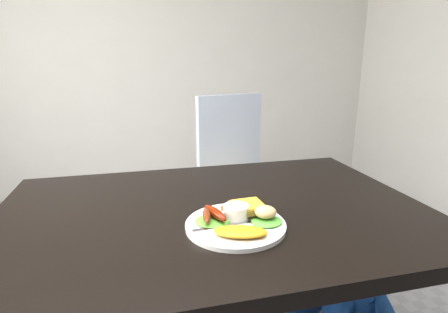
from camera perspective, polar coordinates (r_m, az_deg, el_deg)
room_back_panel at (r=3.16m, az=-10.93°, el=18.76°), size 4.00×0.04×2.70m
dining_table at (r=1.01m, az=-1.56°, el=-9.43°), size 1.20×0.80×0.04m
dining_chair at (r=2.02m, az=2.27°, el=-4.99°), size 0.53×0.53×0.05m
person at (r=1.72m, az=3.97°, el=3.88°), size 0.69×0.59×1.62m
plate at (r=0.89m, az=1.89°, el=-11.13°), size 0.25×0.25×0.01m
lettuce_left at (r=0.89m, az=-1.93°, el=-10.43°), size 0.11×0.11×0.01m
lettuce_right at (r=0.89m, az=6.99°, el=-10.43°), size 0.10×0.09×0.01m
omelette at (r=0.83m, az=2.70°, el=-12.15°), size 0.14×0.09×0.02m
sausage_a at (r=0.88m, az=-2.86°, el=-9.54°), size 0.03×0.09×0.02m
sausage_b at (r=0.89m, az=-1.48°, el=-9.19°), size 0.06×0.10×0.02m
ramekin at (r=0.90m, az=1.97°, el=-9.08°), size 0.08×0.08×0.04m
toast_a at (r=0.95m, az=2.68°, el=-8.43°), size 0.10×0.10×0.01m
toast_b at (r=0.93m, az=3.95°, el=-8.25°), size 0.09×0.09×0.01m
potato_salad at (r=0.90m, az=6.77°, el=-8.97°), size 0.07×0.07×0.03m
fork at (r=0.86m, az=-0.20°, el=-11.37°), size 0.15×0.03×0.00m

